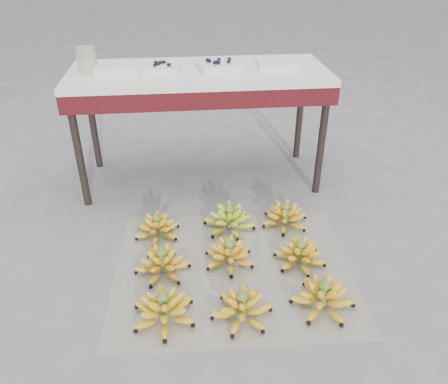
{
  "coord_description": "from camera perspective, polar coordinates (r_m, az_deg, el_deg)",
  "views": [
    {
      "loc": [
        -0.27,
        -1.76,
        1.55
      ],
      "look_at": [
        -0.04,
        0.32,
        0.3
      ],
      "focal_mm": 35.0,
      "sensor_mm": 36.0,
      "label": 1
    }
  ],
  "objects": [
    {
      "name": "bunch_back_right",
      "position": [
        2.68,
        7.96,
        -3.18
      ],
      "size": [
        0.32,
        0.32,
        0.17
      ],
      "rotation": [
        0.0,
        0.0,
        -0.13
      ],
      "color": "yellow",
      "rests_on": "newspaper_mat"
    },
    {
      "name": "tray_far_right",
      "position": [
        2.95,
        7.11,
        16.22
      ],
      "size": [
        0.28,
        0.21,
        0.04
      ],
      "color": "silver",
      "rests_on": "vendor_table"
    },
    {
      "name": "bunch_mid_center",
      "position": [
        2.36,
        0.67,
        -8.14
      ],
      "size": [
        0.3,
        0.3,
        0.17
      ],
      "rotation": [
        0.0,
        0.0,
        0.11
      ],
      "color": "yellow",
      "rests_on": "newspaper_mat"
    },
    {
      "name": "tray_far_left",
      "position": [
        2.9,
        -14.42,
        15.21
      ],
      "size": [
        0.29,
        0.24,
        0.04
      ],
      "color": "silver",
      "rests_on": "vendor_table"
    },
    {
      "name": "bunch_mid_left",
      "position": [
        2.33,
        -8.05,
        -9.21
      ],
      "size": [
        0.34,
        0.34,
        0.17
      ],
      "rotation": [
        0.0,
        0.0,
        -0.21
      ],
      "color": "yellow",
      "rests_on": "newspaper_mat"
    },
    {
      "name": "ground",
      "position": [
        2.36,
        1.93,
        -10.24
      ],
      "size": [
        60.0,
        60.0,
        0.0
      ],
      "primitive_type": "plane",
      "color": "slate",
      "rests_on": "ground"
    },
    {
      "name": "tray_left",
      "position": [
        2.88,
        -8.22,
        15.76
      ],
      "size": [
        0.24,
        0.18,
        0.06
      ],
      "color": "silver",
      "rests_on": "vendor_table"
    },
    {
      "name": "bunch_front_right",
      "position": [
        2.17,
        12.8,
        -13.25
      ],
      "size": [
        0.37,
        0.37,
        0.18
      ],
      "rotation": [
        0.0,
        0.0,
        -0.26
      ],
      "color": "yellow",
      "rests_on": "newspaper_mat"
    },
    {
      "name": "bunch_front_left",
      "position": [
        2.08,
        -7.89,
        -14.95
      ],
      "size": [
        0.38,
        0.38,
        0.18
      ],
      "rotation": [
        0.0,
        0.0,
        0.33
      ],
      "color": "yellow",
      "rests_on": "newspaper_mat"
    },
    {
      "name": "glass_jar",
      "position": [
        2.96,
        -17.5,
        16.2
      ],
      "size": [
        0.14,
        0.14,
        0.15
      ],
      "primitive_type": "cylinder",
      "rotation": [
        0.0,
        0.0,
        0.22
      ],
      "color": "beige",
      "rests_on": "vendor_table"
    },
    {
      "name": "bunch_back_left",
      "position": [
        2.59,
        -8.73,
        -4.61
      ],
      "size": [
        0.27,
        0.27,
        0.16
      ],
      "rotation": [
        0.0,
        0.0,
        0.01
      ],
      "color": "yellow",
      "rests_on": "newspaper_mat"
    },
    {
      "name": "bunch_mid_right",
      "position": [
        2.4,
        9.89,
        -8.05
      ],
      "size": [
        0.36,
        0.36,
        0.17
      ],
      "rotation": [
        0.0,
        0.0,
        0.41
      ],
      "color": "yellow",
      "rests_on": "newspaper_mat"
    },
    {
      "name": "bunch_back_center",
      "position": [
        2.61,
        0.69,
        -3.66
      ],
      "size": [
        0.38,
        0.38,
        0.19
      ],
      "rotation": [
        0.0,
        0.0,
        0.28
      ],
      "color": "#94B530",
      "rests_on": "newspaper_mat"
    },
    {
      "name": "newspaper_mat",
      "position": [
        2.37,
        1.1,
        -9.93
      ],
      "size": [
        1.29,
        1.1,
        0.01
      ],
      "primitive_type": "cube",
      "rotation": [
        0.0,
        0.0,
        -0.04
      ],
      "color": "silver",
      "rests_on": "ground"
    },
    {
      "name": "vendor_table",
      "position": [
        2.93,
        -3.26,
        13.99
      ],
      "size": [
        1.65,
        0.66,
        0.79
      ],
      "color": "black",
      "rests_on": "ground"
    },
    {
      "name": "tray_right",
      "position": [
        2.88,
        -0.63,
        16.11
      ],
      "size": [
        0.3,
        0.25,
        0.07
      ],
      "color": "silver",
      "rests_on": "vendor_table"
    },
    {
      "name": "bunch_front_center",
      "position": [
        2.08,
        2.33,
        -14.88
      ],
      "size": [
        0.32,
        0.32,
        0.17
      ],
      "rotation": [
        0.0,
        0.0,
        -0.14
      ],
      "color": "yellow",
      "rests_on": "newspaper_mat"
    }
  ]
}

